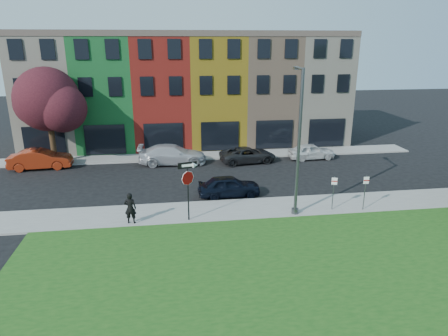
{
  "coord_description": "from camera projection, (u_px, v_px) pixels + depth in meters",
  "views": [
    {
      "loc": [
        -4.46,
        -18.52,
        9.61
      ],
      "look_at": [
        -1.32,
        4.0,
        2.38
      ],
      "focal_mm": 32.0,
      "sensor_mm": 36.0,
      "label": 1
    }
  ],
  "objects": [
    {
      "name": "ground",
      "position": [
        259.0,
        233.0,
        20.98
      ],
      "size": [
        120.0,
        120.0,
        0.0
      ],
      "primitive_type": "plane",
      "color": "black",
      "rests_on": "ground"
    },
    {
      "name": "stop_sign",
      "position": [
        188.0,
        179.0,
        21.52
      ],
      "size": [
        1.03,
        0.27,
        3.35
      ],
      "rotation": [
        0.0,
        0.0,
        0.22
      ],
      "color": "black",
      "rests_on": "sidewalk_near"
    },
    {
      "name": "parking_sign_b",
      "position": [
        365.0,
        188.0,
        23.2
      ],
      "size": [
        0.32,
        0.09,
        2.13
      ],
      "rotation": [
        0.0,
        0.0,
        -0.05
      ],
      "color": "#484A4D",
      "rests_on": "sidewalk_near"
    },
    {
      "name": "parking_sign_a",
      "position": [
        334.0,
        189.0,
        23.21
      ],
      "size": [
        0.31,
        0.13,
        2.06
      ],
      "rotation": [
        0.0,
        0.0,
        -0.29
      ],
      "color": "#484A4D",
      "rests_on": "sidewalk_near"
    },
    {
      "name": "rowhouse_block",
      "position": [
        188.0,
        91.0,
        39.13
      ],
      "size": [
        30.0,
        10.12,
        10.0
      ],
      "color": "beige",
      "rests_on": "ground"
    },
    {
      "name": "sidewalk_near",
      "position": [
        281.0,
        207.0,
        24.05
      ],
      "size": [
        40.0,
        3.0,
        0.12
      ],
      "primitive_type": "cube",
      "color": "gray",
      "rests_on": "ground"
    },
    {
      "name": "tree_purple",
      "position": [
        49.0,
        101.0,
        31.31
      ],
      "size": [
        5.99,
        5.24,
        7.66
      ],
      "color": "black",
      "rests_on": "sidewalk_far"
    },
    {
      "name": "parked_car_silver",
      "position": [
        172.0,
        154.0,
        32.54
      ],
      "size": [
        2.62,
        5.64,
        1.59
      ],
      "primitive_type": "imported",
      "rotation": [
        0.0,
        0.0,
        1.54
      ],
      "color": "#B5B5BA",
      "rests_on": "ground"
    },
    {
      "name": "parked_car_dark",
      "position": [
        248.0,
        155.0,
        32.99
      ],
      "size": [
        3.38,
        5.21,
        1.29
      ],
      "primitive_type": "imported",
      "rotation": [
        0.0,
        0.0,
        1.71
      ],
      "color": "black",
      "rests_on": "ground"
    },
    {
      "name": "sidewalk_far",
      "position": [
        188.0,
        156.0,
        34.72
      ],
      "size": [
        40.0,
        2.4,
        0.12
      ],
      "primitive_type": "cube",
      "color": "gray",
      "rests_on": "ground"
    },
    {
      "name": "sedan_near",
      "position": [
        229.0,
        186.0,
        25.77
      ],
      "size": [
        1.95,
        4.14,
        1.37
      ],
      "primitive_type": "imported",
      "rotation": [
        0.0,
        0.0,
        1.61
      ],
      "color": "black",
      "rests_on": "ground"
    },
    {
      "name": "street_lamp",
      "position": [
        298.0,
        143.0,
        22.01
      ],
      "size": [
        0.65,
        2.57,
        8.19
      ],
      "rotation": [
        0.0,
        0.0,
        -0.14
      ],
      "color": "#484A4D",
      "rests_on": "sidewalk_near"
    },
    {
      "name": "parked_car_red",
      "position": [
        40.0,
        159.0,
        31.32
      ],
      "size": [
        2.3,
        4.94,
        1.55
      ],
      "primitive_type": "imported",
      "rotation": [
        0.0,
        0.0,
        1.64
      ],
      "color": "maroon",
      "rests_on": "ground"
    },
    {
      "name": "man",
      "position": [
        130.0,
        208.0,
        21.58
      ],
      "size": [
        0.74,
        0.57,
        1.75
      ],
      "primitive_type": "imported",
      "rotation": [
        0.0,
        0.0,
        3.02
      ],
      "color": "black",
      "rests_on": "sidewalk_near"
    },
    {
      "name": "parked_car_white",
      "position": [
        311.0,
        151.0,
        33.94
      ],
      "size": [
        1.93,
        4.07,
        1.34
      ],
      "primitive_type": "imported",
      "rotation": [
        0.0,
        0.0,
        1.61
      ],
      "color": "silver",
      "rests_on": "ground"
    }
  ]
}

